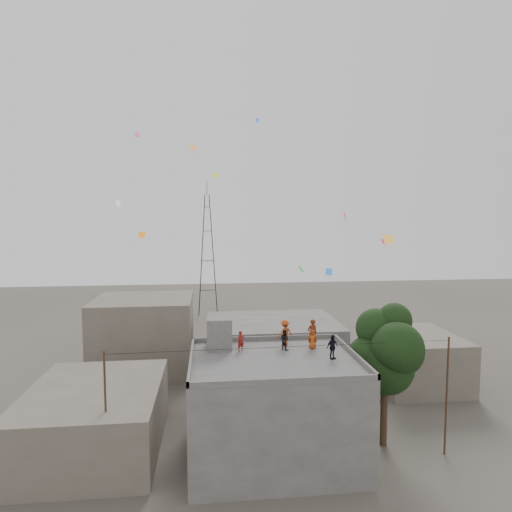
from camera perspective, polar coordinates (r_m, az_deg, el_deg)
The scene contains 18 objects.
ground at distance 28.92m, azimuth 2.35°, elevation -25.07°, with size 140.00×140.00×0.00m, color #46423A.
main_building at distance 27.51m, azimuth 2.37°, elevation -19.57°, with size 10.00×8.00×6.10m.
parapet at distance 26.34m, azimuth 2.40°, elevation -13.22°, with size 10.00×8.00×0.30m.
stair_head_box at distance 28.31m, azimuth -4.93°, elevation -10.14°, with size 1.60×1.80×2.00m, color #54514E.
neighbor_west at distance 30.36m, azimuth -20.64°, elevation -19.61°, with size 8.00×10.00×4.00m, color #5E564A.
neighbor_north at distance 40.95m, azimuth 2.17°, elevation -12.00°, with size 12.00×9.00×5.00m, color #54514E.
neighbor_northwest at distance 42.63m, azimuth -14.68°, elevation -10.08°, with size 9.00×8.00×7.00m, color #5E564A.
neighbor_east at distance 40.92m, azimuth 20.36°, elevation -12.78°, with size 7.00×8.00×4.40m, color #5E564A.
tree at distance 28.93m, azimuth 17.13°, elevation -12.07°, with size 4.90×4.60×9.10m.
utility_line at distance 26.15m, azimuth 3.97°, elevation -19.08°, with size 20.12×0.62×7.40m.
transmission_tower at distance 64.95m, azimuth -6.47°, elevation 0.21°, with size 2.97×2.97×20.01m.
person_red_adult at distance 28.47m, azimuth 7.50°, elevation -10.21°, with size 0.68×0.45×1.87m, color maroon.
person_orange_child at distance 28.37m, azimuth 7.56°, elevation -10.93°, with size 0.61×0.39×1.24m, color #BA4615.
person_dark_child at distance 27.97m, azimuth 3.82°, elevation -11.06°, with size 0.63×0.49×1.30m, color black.
person_dark_adult at distance 26.52m, azimuth 10.15°, elevation -11.86°, with size 0.85×0.36×1.46m, color black.
person_orange_adult at distance 28.84m, azimuth 3.89°, elevation -10.16°, with size 1.10×0.63×1.70m, color #AD4013.
person_red_child at distance 27.64m, azimuth -2.04°, elevation -11.28°, with size 0.47×0.31×1.28m, color maroon.
kites at distance 31.74m, azimuth 2.04°, elevation 6.33°, with size 21.18×15.03×12.93m.
Camera 1 is at (-3.83, -24.72, 14.51)m, focal length 30.00 mm.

